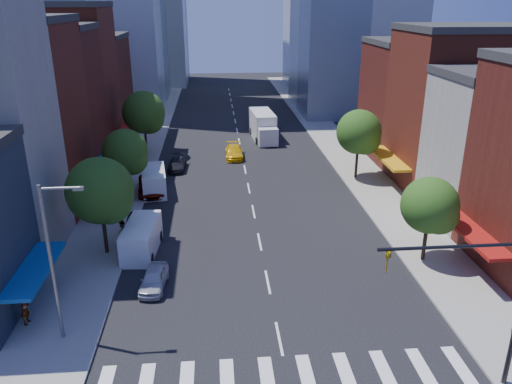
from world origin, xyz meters
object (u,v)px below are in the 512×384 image
parked_car_third (152,185)px  traffic_car_far (264,111)px  cargo_van_near (141,239)px  box_truck (263,126)px  traffic_car_oncoming (267,121)px  parked_car_rear (177,164)px  cargo_van_far (154,181)px  taxi (234,152)px  parked_car_second (139,226)px  pedestrian_near (25,309)px  pedestrian_far (122,232)px  parked_car_front (154,279)px

parked_car_third → traffic_car_far: bearing=60.4°
cargo_van_near → box_truck: box_truck is taller
traffic_car_oncoming → parked_car_rear: bearing=52.7°
parked_car_rear → parked_car_third: bearing=-102.8°
cargo_van_near → box_truck: (12.23, 32.11, 0.57)m
cargo_van_far → taxi: 13.77m
parked_car_second → parked_car_third: parked_car_second is taller
traffic_car_far → taxi: bearing=75.1°
cargo_van_near → traffic_car_far: cargo_van_near is taller
pedestrian_near → pedestrian_far: size_ratio=0.99×
parked_car_second → parked_car_front: bearing=-72.3°
traffic_car_oncoming → pedestrian_near: size_ratio=2.55×
parked_car_second → parked_car_third: 9.57m
box_truck → pedestrian_near: (-17.72, -40.66, -0.59)m
traffic_car_far → parked_car_front: bearing=76.0°
cargo_van_far → pedestrian_near: cargo_van_far is taller
parked_car_third → pedestrian_near: bearing=-109.9°
cargo_van_near → pedestrian_near: 10.16m
cargo_van_near → box_truck: 34.36m
parked_car_third → traffic_car_oncoming: (14.14, 26.68, 0.02)m
taxi → traffic_car_far: 23.79m
taxi → cargo_van_far: bearing=-126.3°
cargo_van_far → taxi: (8.30, 10.98, -0.43)m
traffic_car_far → pedestrian_near: (-19.29, -55.22, 0.36)m
pedestrian_near → parked_car_front: bearing=-58.5°
parked_car_front → cargo_van_near: size_ratio=0.69×
cargo_van_far → box_truck: 23.21m
pedestrian_far → parked_car_front: bearing=33.2°
parked_car_front → pedestrian_near: pedestrian_near is taller
parked_car_third → cargo_van_far: bearing=19.3°
traffic_car_oncoming → box_truck: size_ratio=0.54×
parked_car_third → cargo_van_near: cargo_van_near is taller
cargo_van_far → pedestrian_far: (-1.20, -11.41, -0.02)m
parked_car_third → pedestrian_near: 21.66m
cargo_van_far → cargo_van_near: bearing=-95.6°
box_truck → parked_car_front: bearing=-110.2°
cargo_van_near → pedestrian_far: bearing=146.6°
traffic_car_far → pedestrian_far: size_ratio=2.27×
cargo_van_far → traffic_car_far: (14.18, 34.03, -0.40)m
parked_car_front → box_truck: size_ratio=0.42×
parked_car_front → traffic_car_far: (12.38, 51.68, 0.11)m
parked_car_front → pedestrian_near: bearing=-147.8°
parked_car_third → parked_car_rear: parked_car_third is taller
parked_car_front → cargo_van_far: bearing=100.9°
box_truck → traffic_car_oncoming: bearing=75.4°
parked_car_front → parked_car_second: (-2.00, 7.98, 0.16)m
traffic_car_oncoming → parked_car_second: bearing=63.2°
pedestrian_near → parked_car_third: bearing=-8.8°
taxi → pedestrian_far: size_ratio=2.53×
traffic_car_oncoming → cargo_van_far: bearing=56.9°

